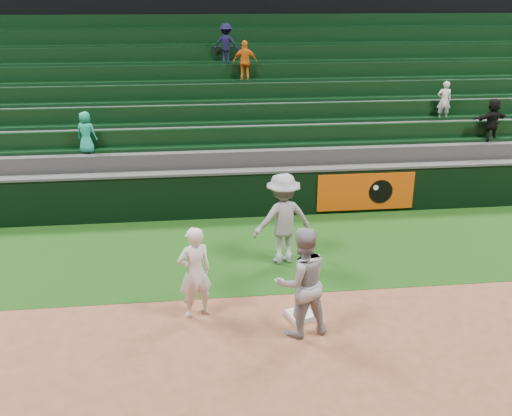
{
  "coord_description": "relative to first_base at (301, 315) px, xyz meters",
  "views": [
    {
      "loc": [
        -1.51,
        -8.77,
        5.52
      ],
      "look_at": [
        -0.23,
        2.3,
        1.3
      ],
      "focal_mm": 40.0,
      "sensor_mm": 36.0,
      "label": 1
    }
  ],
  "objects": [
    {
      "name": "ground",
      "position": [
        -0.33,
        -0.04,
        -0.05
      ],
      "size": [
        70.0,
        70.0,
        0.0
      ],
      "primitive_type": "plane",
      "color": "brown",
      "rests_on": "ground"
    },
    {
      "name": "foul_grass",
      "position": [
        -0.33,
        2.96,
        -0.05
      ],
      "size": [
        36.0,
        4.2,
        0.01
      ],
      "primitive_type": "cube",
      "color": "#13390E",
      "rests_on": "ground"
    },
    {
      "name": "first_base",
      "position": [
        0.0,
        0.0,
        0.0
      ],
      "size": [
        0.55,
        0.55,
        0.1
      ],
      "primitive_type": "cube",
      "rotation": [
        0.0,
        0.0,
        0.3
      ],
      "color": "silver",
      "rests_on": "ground"
    },
    {
      "name": "first_baseman",
      "position": [
        -1.88,
        0.31,
        0.82
      ],
      "size": [
        0.74,
        0.61,
        1.73
      ],
      "primitive_type": "imported",
      "rotation": [
        0.0,
        0.0,
        3.51
      ],
      "color": "white",
      "rests_on": "ground"
    },
    {
      "name": "baserunner",
      "position": [
        -0.1,
        -0.46,
        0.93
      ],
      "size": [
        1.09,
        0.93,
        1.96
      ],
      "primitive_type": "imported",
      "rotation": [
        0.0,
        0.0,
        3.36
      ],
      "color": "#9DA0A8",
      "rests_on": "ground"
    },
    {
      "name": "base_coach",
      "position": [
        0.02,
        2.32,
        0.96
      ],
      "size": [
        1.43,
        1.03,
        2.0
      ],
      "primitive_type": "imported",
      "rotation": [
        0.0,
        0.0,
        3.39
      ],
      "color": "#92939E",
      "rests_on": "foul_grass"
    },
    {
      "name": "field_wall",
      "position": [
        -0.3,
        5.16,
        0.58
      ],
      "size": [
        36.0,
        0.45,
        1.25
      ],
      "color": "black",
      "rests_on": "ground"
    },
    {
      "name": "stadium_seating",
      "position": [
        -0.32,
        8.93,
        1.65
      ],
      "size": [
        36.0,
        5.95,
        4.85
      ],
      "color": "#353538",
      "rests_on": "ground"
    }
  ]
}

